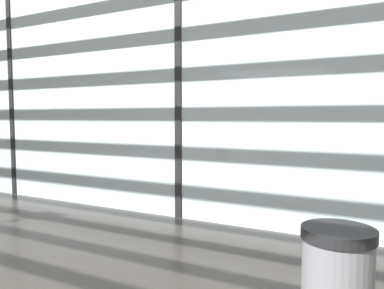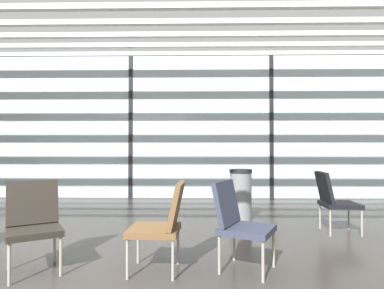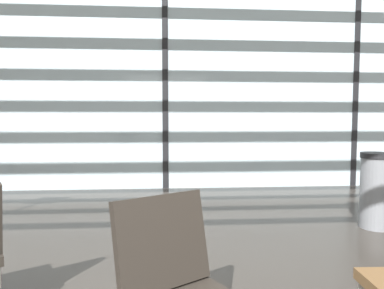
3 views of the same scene
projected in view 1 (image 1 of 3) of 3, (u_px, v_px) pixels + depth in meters
name	position (u px, v px, depth m)	size (l,w,h in m)	color
glass_curtain_wall	(180.00, 92.00, 5.25)	(14.00, 0.08, 3.55)	silver
window_mullion_0	(13.00, 98.00, 6.87)	(0.10, 0.12, 3.55)	black
window_mullion_1	(180.00, 92.00, 5.25)	(0.10, 0.12, 3.55)	black
parked_airplane	(280.00, 101.00, 10.11)	(13.90, 3.70, 3.70)	silver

